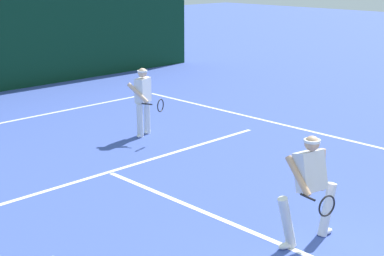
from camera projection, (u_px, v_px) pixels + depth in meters
name	position (u px, v px, depth m)	size (l,w,h in m)	color
court_line_service	(109.00, 172.00, 10.82)	(8.30, 0.10, 0.01)	white
court_line_centre	(239.00, 227.00, 8.56)	(0.10, 6.40, 0.01)	white
player_near	(310.00, 185.00, 7.86)	(1.10, 0.86, 1.58)	silver
player_far	(143.00, 99.00, 12.93)	(0.65, 0.90, 1.57)	silver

